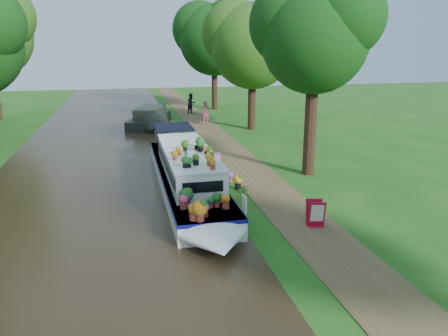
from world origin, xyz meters
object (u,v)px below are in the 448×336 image
Objects in this scene: plant_boat at (188,174)px; pedestrian_pink at (206,113)px; sandwich_board at (315,214)px; second_boat at (150,118)px; pedestrian_dark at (191,104)px.

plant_boat is 16.60m from pedestrian_pink.
plant_boat is at bearing 142.02° from sandwich_board.
plant_boat reaches higher than sandwich_board.
second_boat reaches higher than sandwich_board.
plant_boat is 1.72× the size of second_boat.
plant_boat is 22.32m from pedestrian_dark.
plant_boat reaches higher than pedestrian_pink.
pedestrian_dark is (-0.22, 5.87, 0.00)m from pedestrian_pink.
pedestrian_dark is at bearing 80.79° from plant_boat.
second_boat is at bearing 152.42° from pedestrian_pink.
second_boat is 4.29× the size of pedestrian_dark.
plant_boat reaches higher than second_boat.
pedestrian_pink reaches higher than second_boat.
pedestrian_dark is (3.57, 22.03, 0.10)m from plant_boat.
pedestrian_pink is at bearing 102.06° from sandwich_board.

